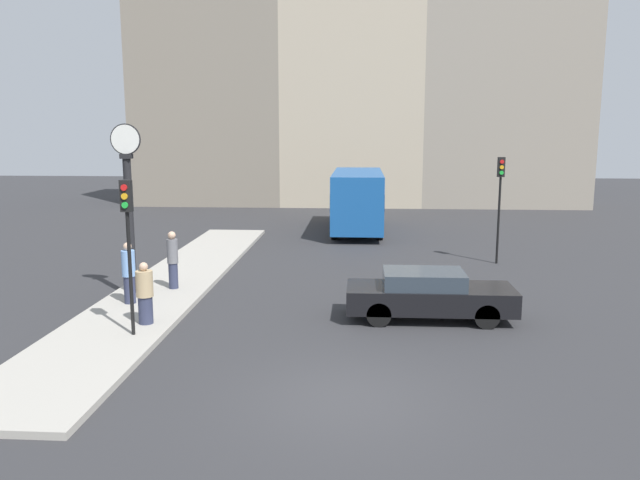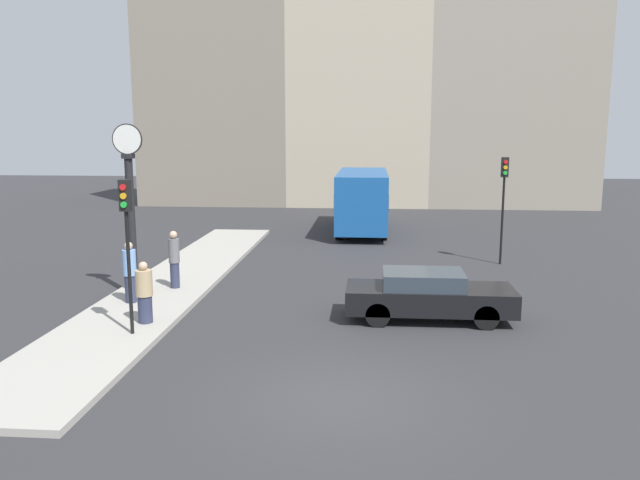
% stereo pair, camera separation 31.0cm
% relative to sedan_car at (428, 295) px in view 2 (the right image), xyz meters
% --- Properties ---
extents(ground_plane, '(120.00, 120.00, 0.00)m').
position_rel_sedan_car_xyz_m(ground_plane, '(-2.18, -5.37, -0.70)').
color(ground_plane, '#2D2D30').
extents(sidewalk_corner, '(2.84, 21.84, 0.15)m').
position_rel_sedan_car_xyz_m(sidewalk_corner, '(-8.20, 3.55, -0.63)').
color(sidewalk_corner, '#A39E93').
rests_on(sidewalk_corner, ground_plane).
extents(building_row, '(31.26, 5.00, 18.72)m').
position_rel_sedan_car_xyz_m(building_row, '(-1.29, 27.67, 7.58)').
color(building_row, gray).
rests_on(building_row, ground_plane).
extents(sedan_car, '(4.56, 1.72, 1.36)m').
position_rel_sedan_car_xyz_m(sedan_car, '(0.00, 0.00, 0.00)').
color(sedan_car, black).
rests_on(sedan_car, ground_plane).
extents(bus_distant, '(2.49, 8.08, 3.09)m').
position_rel_sedan_car_xyz_m(bus_distant, '(-2.04, 15.34, 1.05)').
color(bus_distant, '#195199').
rests_on(bus_distant, ground_plane).
extents(traffic_light_near, '(0.26, 0.24, 3.83)m').
position_rel_sedan_car_xyz_m(traffic_light_near, '(-7.49, -2.28, 2.19)').
color(traffic_light_near, black).
rests_on(traffic_light_near, sidewalk_corner).
extents(traffic_light_far, '(0.26, 0.24, 4.16)m').
position_rel_sedan_car_xyz_m(traffic_light_far, '(3.49, 7.66, 2.26)').
color(traffic_light_far, black).
rests_on(traffic_light_far, ground_plane).
extents(street_clock, '(0.93, 0.32, 5.21)m').
position_rel_sedan_car_xyz_m(street_clock, '(-8.97, 1.74, 2.23)').
color(street_clock, black).
rests_on(street_clock, sidewalk_corner).
extents(pedestrian_grey_jacket, '(0.35, 0.35, 1.85)m').
position_rel_sedan_car_xyz_m(pedestrian_grey_jacket, '(-7.86, 2.34, 0.39)').
color(pedestrian_grey_jacket, '#2D334C').
rests_on(pedestrian_grey_jacket, sidewalk_corner).
extents(pedestrian_tan_coat, '(0.44, 0.44, 1.64)m').
position_rel_sedan_car_xyz_m(pedestrian_tan_coat, '(-7.48, -1.36, 0.25)').
color(pedestrian_tan_coat, '#2D334C').
rests_on(pedestrian_tan_coat, sidewalk_corner).
extents(pedestrian_blue_stripe, '(0.38, 0.38, 1.81)m').
position_rel_sedan_car_xyz_m(pedestrian_blue_stripe, '(-8.62, 0.54, 0.35)').
color(pedestrian_blue_stripe, '#2D334C').
rests_on(pedestrian_blue_stripe, sidewalk_corner).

